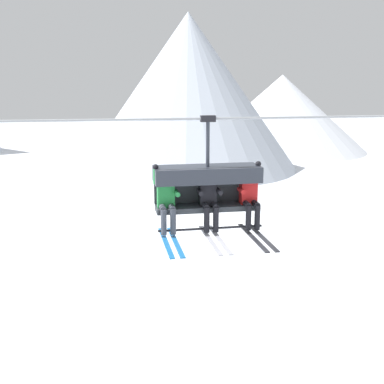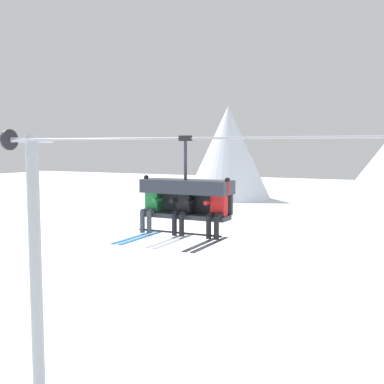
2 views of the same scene
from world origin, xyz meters
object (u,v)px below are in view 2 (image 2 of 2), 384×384
object	(u,v)px
lift_tower_near	(35,262)
chairlift_chair	(187,193)
skier_green	(151,204)
skier_black	(182,207)
skier_red	(217,208)

from	to	relation	value
lift_tower_near	chairlift_chair	bearing A→B (deg)	-7.63
lift_tower_near	skier_green	distance (m)	4.98
chairlift_chair	skier_black	distance (m)	0.37
skier_red	skier_green	bearing A→B (deg)	180.00
lift_tower_near	skier_black	world-z (taller)	lift_tower_near
skier_black	skier_red	world-z (taller)	skier_red
skier_green	skier_black	size ratio (longest dim) A/B	1.00
lift_tower_near	chairlift_chair	size ratio (longest dim) A/B	3.71
skier_green	skier_black	distance (m)	0.82
lift_tower_near	skier_black	xyz separation A→B (m)	(5.28, -0.93, 1.99)
skier_red	lift_tower_near	bearing A→B (deg)	171.40
lift_tower_near	skier_black	distance (m)	5.72
lift_tower_near	skier_green	size ratio (longest dim) A/B	4.63
chairlift_chair	skier_black	bearing A→B (deg)	-90.00
skier_green	skier_red	distance (m)	1.64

